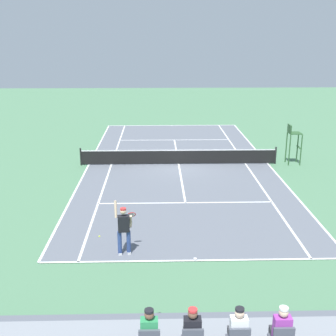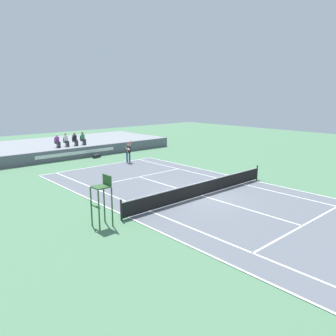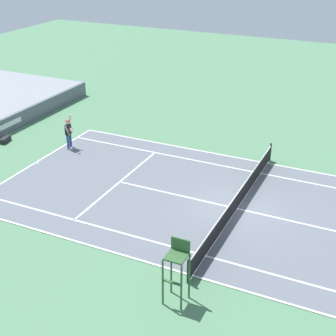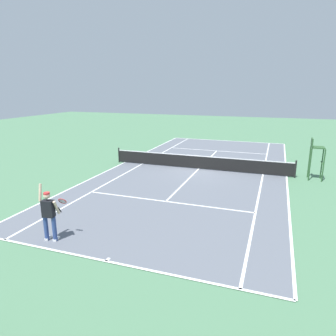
% 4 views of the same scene
% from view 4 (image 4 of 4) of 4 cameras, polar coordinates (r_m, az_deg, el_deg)
% --- Properties ---
extents(ground_plane, '(80.00, 80.00, 0.00)m').
position_cam_4_polar(ground_plane, '(20.48, 5.73, -0.23)').
color(ground_plane, '#4C7A56').
extents(court, '(11.08, 23.88, 0.03)m').
position_cam_4_polar(court, '(20.48, 5.73, -0.20)').
color(court, slate).
rests_on(court, ground).
extents(net, '(11.98, 0.10, 1.07)m').
position_cam_4_polar(net, '(20.35, 5.76, 1.19)').
color(net, black).
rests_on(net, ground).
extents(tennis_player, '(0.75, 0.71, 2.08)m').
position_cam_4_polar(tennis_player, '(11.50, -21.24, -8.08)').
color(tennis_player, navy).
rests_on(tennis_player, ground).
extents(tennis_ball, '(0.07, 0.07, 0.07)m').
position_cam_4_polar(tennis_ball, '(13.52, -20.50, -8.99)').
color(tennis_ball, '#D1E533').
rests_on(tennis_ball, ground).
extents(umpire_chair, '(0.77, 0.77, 2.44)m').
position_cam_4_polar(umpire_chair, '(19.72, 25.85, 2.42)').
color(umpire_chair, '#2D562D').
rests_on(umpire_chair, ground).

